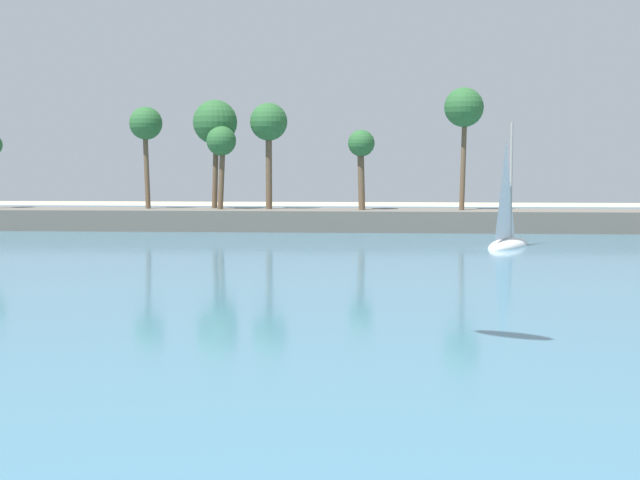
% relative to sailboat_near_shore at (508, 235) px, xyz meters
% --- Properties ---
extents(sea, '(220.00, 109.01, 0.06)m').
position_rel_sailboat_near_shore_xyz_m(sea, '(-9.41, -0.06, -0.85)').
color(sea, teal).
rests_on(sea, ground).
extents(palm_headland, '(90.61, 6.11, 12.29)m').
position_rel_sailboat_near_shore_xyz_m(palm_headland, '(-6.10, 14.52, 2.28)').
color(palm_headland, '#605B54').
rests_on(palm_headland, ground).
extents(sailboat_near_shore, '(4.45, 6.45, 9.09)m').
position_rel_sailboat_near_shore_xyz_m(sailboat_near_shore, '(0.00, 0.00, 0.00)').
color(sailboat_near_shore, white).
rests_on(sailboat_near_shore, sea).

